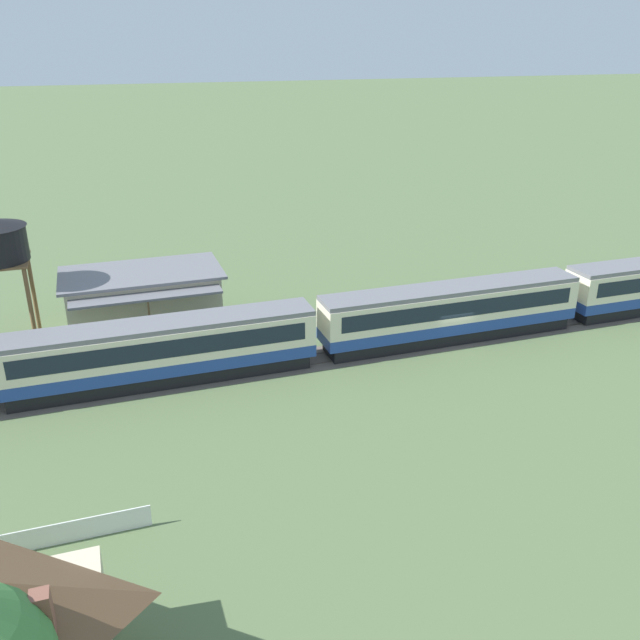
% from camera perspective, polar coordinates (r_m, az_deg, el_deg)
% --- Properties ---
extents(ground_plane, '(600.00, 600.00, 0.00)m').
position_cam_1_polar(ground_plane, '(48.46, 10.78, -1.91)').
color(ground_plane, '#566B42').
extents(passenger_train, '(78.89, 2.88, 4.00)m').
position_cam_1_polar(passenger_train, '(44.46, 0.01, -0.66)').
color(passenger_train, '#234293').
rests_on(passenger_train, ground_plane).
extents(railway_track, '(118.96, 3.60, 0.04)m').
position_cam_1_polar(railway_track, '(45.95, 2.18, -2.90)').
color(railway_track, '#665B51').
rests_on(railway_track, ground_plane).
extents(station_building, '(11.22, 7.58, 4.53)m').
position_cam_1_polar(station_building, '(50.40, -14.60, 1.56)').
color(station_building, beige).
rests_on(station_building, ground_plane).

